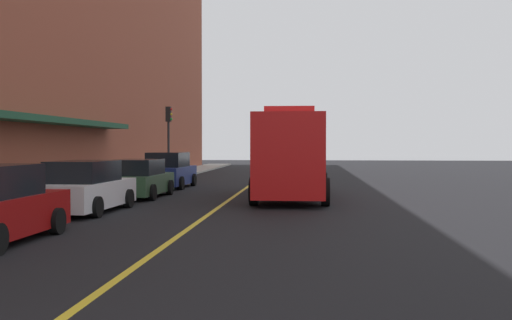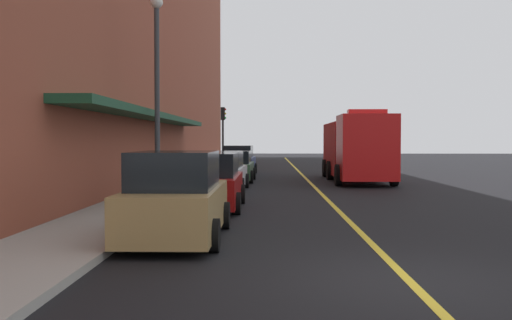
% 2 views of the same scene
% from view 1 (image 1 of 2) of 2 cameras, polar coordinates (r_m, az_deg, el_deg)
% --- Properties ---
extents(ground_plane, '(112.00, 112.00, 0.00)m').
position_cam_1_polar(ground_plane, '(28.97, -1.20, -2.83)').
color(ground_plane, black).
extents(sidewalk_left, '(2.40, 70.00, 0.15)m').
position_cam_1_polar(sidewalk_left, '(30.24, -12.98, -2.54)').
color(sidewalk_left, '#9E9B93').
rests_on(sidewalk_left, ground).
extents(lane_center_stripe, '(0.16, 70.00, 0.01)m').
position_cam_1_polar(lane_center_stripe, '(28.97, -1.20, -2.82)').
color(lane_center_stripe, gold).
rests_on(lane_center_stripe, ground).
extents(parked_car_2, '(2.12, 4.72, 1.65)m').
position_cam_1_polar(parked_car_2, '(20.05, -15.71, -2.56)').
color(parked_car_2, silver).
rests_on(parked_car_2, ground).
extents(parked_car_3, '(2.21, 4.48, 1.56)m').
position_cam_1_polar(parked_car_3, '(25.21, -11.04, -1.80)').
color(parked_car_3, '#2D5133').
rests_on(parked_car_3, ground).
extents(parked_car_4, '(2.21, 4.44, 1.78)m').
position_cam_1_polar(parked_car_4, '(30.71, -8.19, -1.05)').
color(parked_car_4, navy).
rests_on(parked_car_4, ground).
extents(fire_truck, '(2.91, 9.51, 3.50)m').
position_cam_1_polar(fire_truck, '(24.72, 3.47, 0.32)').
color(fire_truck, red).
rests_on(fire_truck, ground).
extents(traffic_light_near, '(0.38, 0.36, 4.30)m').
position_cam_1_polar(traffic_light_near, '(36.93, -8.22, 2.98)').
color(traffic_light_near, '#232326').
rests_on(traffic_light_near, sidewalk_left).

